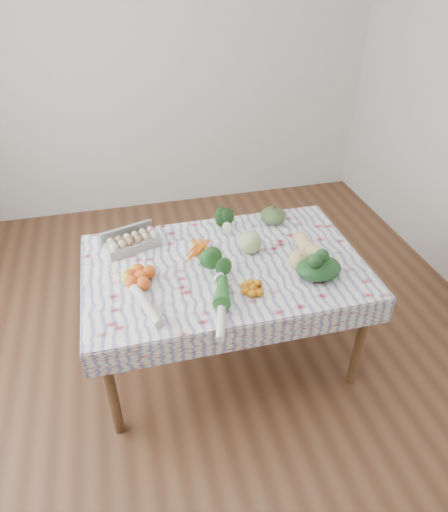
% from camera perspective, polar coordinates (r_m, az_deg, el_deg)
% --- Properties ---
extents(ground, '(4.50, 4.50, 0.00)m').
position_cam_1_polar(ground, '(3.24, -0.00, -11.90)').
color(ground, '#502E1B').
rests_on(ground, ground).
extents(wall_back, '(4.00, 0.04, 2.80)m').
position_cam_1_polar(wall_back, '(4.52, -7.53, 22.64)').
color(wall_back, silver).
rests_on(wall_back, ground).
extents(dining_table, '(1.60, 1.00, 0.75)m').
position_cam_1_polar(dining_table, '(2.78, -0.00, -2.38)').
color(dining_table, brown).
rests_on(dining_table, ground).
extents(tablecloth, '(1.66, 1.06, 0.01)m').
position_cam_1_polar(tablecloth, '(2.73, -0.00, -1.09)').
color(tablecloth, white).
rests_on(tablecloth, dining_table).
extents(egg_carton, '(0.36, 0.23, 0.09)m').
position_cam_1_polar(egg_carton, '(2.89, -11.31, 1.61)').
color(egg_carton, '#9A9B96').
rests_on(egg_carton, tablecloth).
extents(carrot_bunch, '(0.26, 0.25, 0.04)m').
position_cam_1_polar(carrot_bunch, '(2.81, -3.33, 0.59)').
color(carrot_bunch, orange).
rests_on(carrot_bunch, tablecloth).
extents(kale_bunch, '(0.17, 0.16, 0.13)m').
position_cam_1_polar(kale_bunch, '(3.04, 0.31, 4.65)').
color(kale_bunch, '#193916').
rests_on(kale_bunch, tablecloth).
extents(kabocha_squash, '(0.21, 0.21, 0.11)m').
position_cam_1_polar(kabocha_squash, '(3.11, 6.17, 5.04)').
color(kabocha_squash, '#43582E').
rests_on(kabocha_squash, tablecloth).
extents(cabbage, '(0.16, 0.16, 0.14)m').
position_cam_1_polar(cabbage, '(2.80, 3.28, 1.75)').
color(cabbage, '#A0B671').
rests_on(cabbage, tablecloth).
extents(butternut_squash, '(0.12, 0.26, 0.12)m').
position_cam_1_polar(butternut_squash, '(2.81, 10.47, 1.10)').
color(butternut_squash, '#DCBF79').
rests_on(butternut_squash, tablecloth).
extents(orange_cluster, '(0.33, 0.33, 0.08)m').
position_cam_1_polar(orange_cluster, '(2.60, -10.38, -2.55)').
color(orange_cluster, '#DD5516').
rests_on(orange_cluster, tablecloth).
extents(broccoli, '(0.20, 0.20, 0.12)m').
position_cam_1_polar(broccoli, '(2.58, -1.15, -1.81)').
color(broccoli, '#20501D').
rests_on(broccoli, tablecloth).
extents(mandarin_cluster, '(0.20, 0.20, 0.05)m').
position_cam_1_polar(mandarin_cluster, '(2.52, 3.66, -3.95)').
color(mandarin_cluster, orange).
rests_on(mandarin_cluster, tablecloth).
extents(grapefruit, '(0.15, 0.15, 0.11)m').
position_cam_1_polar(grapefruit, '(2.70, 9.28, -0.44)').
color(grapefruit, '#CFBD6F').
rests_on(grapefruit, tablecloth).
extents(spinach_bag, '(0.31, 0.28, 0.11)m').
position_cam_1_polar(spinach_bag, '(2.65, 11.76, -1.50)').
color(spinach_bag, '#133314').
rests_on(spinach_bag, tablecloth).
extents(daikon, '(0.16, 0.38, 0.05)m').
position_cam_1_polar(daikon, '(2.45, -9.80, -5.85)').
color(daikon, beige).
rests_on(daikon, tablecloth).
extents(leek, '(0.16, 0.43, 0.05)m').
position_cam_1_polar(leek, '(2.38, -0.30, -6.65)').
color(leek, silver).
rests_on(leek, tablecloth).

